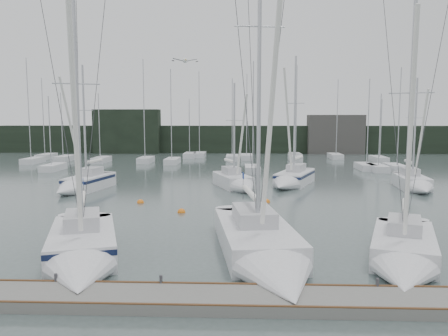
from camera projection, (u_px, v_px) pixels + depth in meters
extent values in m
plane|color=#475754|center=(220.00, 259.00, 20.31)|extent=(160.00, 160.00, 0.00)
cube|color=slate|center=(213.00, 299.00, 15.32)|extent=(24.00, 2.00, 0.40)
cube|color=black|center=(236.00, 139.00, 81.56)|extent=(90.00, 4.00, 5.00)
cube|color=black|center=(127.00, 131.00, 80.18)|extent=(12.00, 3.00, 8.00)
cube|color=#464340|center=(335.00, 134.00, 78.75)|extent=(10.00, 3.00, 7.00)
cube|color=silver|center=(190.00, 155.00, 71.35)|extent=(1.80, 4.50, 0.90)
cylinder|color=#ACAFB5|center=(189.00, 126.00, 70.30)|extent=(0.12, 0.12, 8.66)
cube|color=silver|center=(101.00, 160.00, 63.73)|extent=(1.80, 4.50, 0.90)
cylinder|color=#ACAFB5|center=(99.00, 126.00, 62.65)|extent=(0.12, 0.12, 9.17)
cube|color=silver|center=(377.00, 168.00, 53.32)|extent=(1.80, 4.50, 0.90)
cylinder|color=#ACAFB5|center=(380.00, 130.00, 52.28)|extent=(0.12, 0.12, 8.57)
cube|color=silver|center=(246.00, 157.00, 68.30)|extent=(1.80, 4.50, 0.90)
cylinder|color=#ACAFB5|center=(247.00, 115.00, 67.04)|extent=(0.12, 0.12, 12.31)
cube|color=silver|center=(232.00, 158.00, 66.83)|extent=(1.80, 4.50, 0.90)
cylinder|color=#ACAFB5|center=(232.00, 117.00, 65.62)|extent=(0.12, 0.12, 11.52)
cube|color=silver|center=(65.00, 159.00, 65.80)|extent=(1.80, 4.50, 0.90)
cylinder|color=#ACAFB5|center=(62.00, 125.00, 64.71)|extent=(0.12, 0.12, 9.37)
cube|color=silver|center=(47.00, 157.00, 69.15)|extent=(1.80, 4.50, 0.90)
cylinder|color=#ACAFB5|center=(43.00, 116.00, 67.92)|extent=(0.12, 0.12, 11.79)
cube|color=silver|center=(53.00, 168.00, 53.99)|extent=(1.80, 4.50, 0.90)
cylinder|color=#ACAFB5|center=(50.00, 131.00, 52.96)|extent=(0.12, 0.12, 8.29)
cube|color=silver|center=(395.00, 168.00, 53.79)|extent=(1.80, 4.50, 0.90)
cylinder|color=#ACAFB5|center=(399.00, 117.00, 52.56)|extent=(0.12, 0.12, 11.68)
cube|color=silver|center=(146.00, 160.00, 63.49)|extent=(1.80, 4.50, 0.90)
cylinder|color=#ACAFB5|center=(144.00, 109.00, 62.13)|extent=(0.12, 0.12, 13.93)
cube|color=silver|center=(172.00, 161.00, 61.86)|extent=(1.80, 4.50, 0.90)
cylinder|color=#ACAFB5|center=(171.00, 114.00, 60.60)|extent=(0.12, 0.12, 12.38)
cube|color=silver|center=(33.00, 161.00, 62.39)|extent=(1.80, 4.50, 0.90)
cylinder|color=#ACAFB5|center=(29.00, 109.00, 61.03)|extent=(0.12, 0.12, 13.94)
cube|color=silver|center=(295.00, 156.00, 70.33)|extent=(1.80, 4.50, 0.90)
cylinder|color=#ACAFB5|center=(296.00, 110.00, 68.98)|extent=(0.12, 0.12, 13.88)
cube|color=silver|center=(335.00, 156.00, 69.56)|extent=(1.80, 4.50, 0.90)
cylinder|color=#ACAFB5|center=(337.00, 117.00, 68.34)|extent=(0.12, 0.12, 11.62)
cube|color=silver|center=(200.00, 155.00, 72.14)|extent=(1.80, 4.50, 0.90)
cylinder|color=#ACAFB5|center=(199.00, 112.00, 70.83)|extent=(0.12, 0.12, 13.08)
cube|color=silver|center=(365.00, 167.00, 54.72)|extent=(1.80, 4.50, 0.90)
cylinder|color=#ACAFB5|center=(368.00, 122.00, 53.57)|extent=(0.12, 0.12, 10.43)
cube|color=silver|center=(253.00, 169.00, 52.27)|extent=(1.80, 4.50, 0.90)
cylinder|color=#ACAFB5|center=(253.00, 114.00, 51.01)|extent=(0.12, 0.12, 12.21)
cube|color=silver|center=(295.00, 158.00, 66.69)|extent=(1.80, 4.50, 0.90)
cylinder|color=#ACAFB5|center=(296.00, 129.00, 65.67)|extent=(0.12, 0.12, 8.09)
cube|color=silver|center=(379.00, 159.00, 64.74)|extent=(1.80, 4.50, 0.90)
cylinder|color=#ACAFB5|center=(381.00, 128.00, 63.71)|extent=(0.12, 0.12, 8.39)
cube|color=silver|center=(83.00, 245.00, 20.99)|extent=(4.88, 7.19, 1.52)
cone|color=silver|center=(79.00, 280.00, 16.49)|extent=(3.69, 3.61, 2.95)
cube|color=#B9B9BD|center=(82.00, 220.00, 21.35)|extent=(2.37, 3.02, 0.71)
cylinder|color=#ACAFB5|center=(77.00, 109.00, 19.79)|extent=(0.18, 0.18, 11.42)
cylinder|color=white|center=(82.00, 198.00, 22.01)|extent=(1.29, 3.15, 0.28)
cube|color=#0F193A|center=(83.00, 235.00, 20.93)|extent=(4.91, 7.22, 0.25)
cube|color=#1B3895|center=(83.00, 181.00, 24.03)|extent=(0.19, 0.53, 0.37)
cube|color=silver|center=(255.00, 240.00, 21.76)|extent=(4.48, 8.55, 1.57)
cone|color=silver|center=(283.00, 284.00, 16.01)|extent=(3.81, 3.94, 3.35)
cube|color=#B9B9BD|center=(254.00, 215.00, 22.15)|extent=(2.29, 3.49, 0.73)
cylinder|color=#ACAFB5|center=(259.00, 62.00, 20.19)|extent=(0.19, 0.19, 15.75)
cylinder|color=white|center=(250.00, 193.00, 23.13)|extent=(0.86, 3.99, 0.29)
cube|color=#1B3895|center=(243.00, 176.00, 25.69)|extent=(0.10, 0.56, 0.38)
cube|color=silver|center=(403.00, 248.00, 20.72)|extent=(4.64, 6.73, 1.36)
cone|color=silver|center=(404.00, 279.00, 16.66)|extent=(3.45, 3.41, 2.72)
cube|color=#B9B9BD|center=(404.00, 225.00, 21.03)|extent=(2.24, 2.83, 0.63)
cylinder|color=#ACAFB5|center=(410.00, 117.00, 19.61)|extent=(0.16, 0.16, 10.93)
cylinder|color=white|center=(405.00, 205.00, 21.65)|extent=(1.25, 2.93, 0.25)
cube|color=maroon|center=(405.00, 189.00, 23.47)|extent=(0.18, 0.47, 0.33)
cube|color=silver|center=(89.00, 184.00, 40.09)|extent=(3.52, 5.76, 1.53)
cone|color=silver|center=(65.00, 191.00, 36.38)|extent=(2.94, 2.74, 2.55)
cube|color=#B9B9BD|center=(91.00, 171.00, 40.45)|extent=(1.78, 2.37, 0.71)
cylinder|color=#ACAFB5|center=(84.00, 121.00, 39.06)|extent=(0.18, 0.18, 9.94)
cylinder|color=white|center=(94.00, 161.00, 40.89)|extent=(0.78, 2.63, 0.29)
cube|color=#0F193A|center=(89.00, 179.00, 40.03)|extent=(3.54, 5.78, 0.25)
cube|color=silver|center=(233.00, 182.00, 41.26)|extent=(3.99, 5.61, 1.48)
cone|color=silver|center=(247.00, 188.00, 37.81)|extent=(2.98, 2.87, 2.37)
cube|color=#B9B9BD|center=(231.00, 170.00, 41.60)|extent=(1.93, 2.37, 0.69)
cylinder|color=#ACAFB5|center=(234.00, 130.00, 40.33)|extent=(0.18, 0.18, 8.51)
cylinder|color=white|center=(229.00, 161.00, 41.99)|extent=(1.13, 2.43, 0.28)
cube|color=silver|center=(295.00, 179.00, 43.16)|extent=(4.69, 6.58, 1.53)
cone|color=silver|center=(282.00, 185.00, 39.25)|extent=(3.42, 3.38, 2.66)
cube|color=#B9B9BD|center=(296.00, 167.00, 43.50)|extent=(2.25, 2.78, 0.72)
cylinder|color=#ACAFB5|center=(295.00, 115.00, 42.04)|extent=(0.18, 0.18, 11.13)
cylinder|color=white|center=(298.00, 158.00, 44.02)|extent=(1.35, 2.85, 0.29)
cube|color=#0F193A|center=(295.00, 174.00, 43.10)|extent=(4.71, 6.61, 0.26)
cube|color=silver|center=(411.00, 183.00, 40.75)|extent=(2.92, 5.42, 1.43)
cone|color=silver|center=(423.00, 190.00, 37.11)|extent=(2.61, 2.47, 2.39)
cube|color=#B9B9BD|center=(410.00, 172.00, 41.10)|extent=(1.53, 2.20, 0.67)
cylinder|color=#ACAFB5|center=(415.00, 128.00, 39.79)|extent=(0.17, 0.17, 8.96)
cylinder|color=white|center=(409.00, 162.00, 41.55)|extent=(0.53, 2.55, 0.27)
sphere|color=orange|center=(181.00, 212.00, 30.23)|extent=(0.56, 0.56, 0.56)
sphere|color=orange|center=(266.00, 202.00, 33.82)|extent=(0.57, 0.57, 0.57)
sphere|color=orange|center=(140.00, 203.00, 33.66)|extent=(0.54, 0.54, 0.54)
ellipsoid|color=white|center=(185.00, 60.00, 19.22)|extent=(0.36, 0.52, 0.21)
cube|color=gray|center=(178.00, 60.00, 19.14)|extent=(0.50, 0.28, 0.12)
cube|color=gray|center=(192.00, 60.00, 19.29)|extent=(0.50, 0.28, 0.12)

